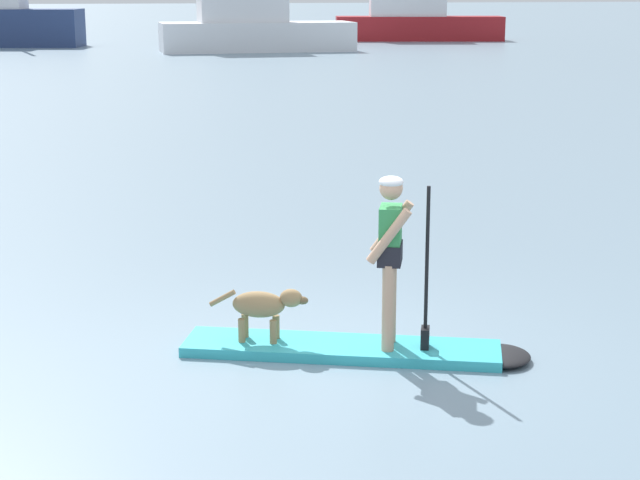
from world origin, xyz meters
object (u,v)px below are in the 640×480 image
paddleboard (364,350)px  dog (264,306)px  person_paddler (392,249)px  moored_boat_outer (252,23)px  moored_boat_far_starboard (415,17)px

paddleboard → dog: 1.07m
person_paddler → dog: size_ratio=1.76×
dog → moored_boat_outer: size_ratio=0.09×
person_paddler → paddleboard: bearing=160.3°
paddleboard → dog: bearing=160.3°
person_paddler → moored_boat_far_starboard: moored_boat_far_starboard is taller
paddleboard → person_paddler: 1.05m
person_paddler → dog: (-1.17, 0.42, -0.62)m
person_paddler → moored_boat_far_starboard: bearing=72.7°
dog → moored_boat_far_starboard: size_ratio=0.09×
moored_boat_far_starboard → paddleboard: bearing=-107.5°
moored_boat_outer → moored_boat_far_starboard: (11.89, 8.94, -0.00)m
dog → moored_boat_far_starboard: (18.72, 56.12, 1.05)m
moored_boat_far_starboard → dog: bearing=-108.4°
person_paddler → dog: 1.38m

